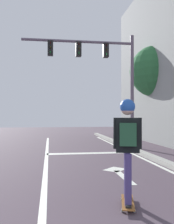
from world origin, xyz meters
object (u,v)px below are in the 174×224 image
(skater, at_px, (128,136))
(traffic_signal_mast, at_px, (100,64))
(skateboard, at_px, (128,202))
(roadside_tree, at_px, (156,72))

(skater, height_order, traffic_signal_mast, traffic_signal_mast)
(skateboard, height_order, skater, skater)
(traffic_signal_mast, distance_m, roadside_tree, 3.93)
(skater, bearing_deg, skateboard, 74.64)
(skateboard, xyz_separation_m, traffic_signal_mast, (0.98, 7.17, 3.69))
(traffic_signal_mast, relative_size, roadside_tree, 0.98)
(skateboard, distance_m, traffic_signal_mast, 8.12)
(skater, distance_m, traffic_signal_mast, 7.71)
(skater, height_order, roadside_tree, roadside_tree)
(skater, relative_size, roadside_tree, 0.32)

